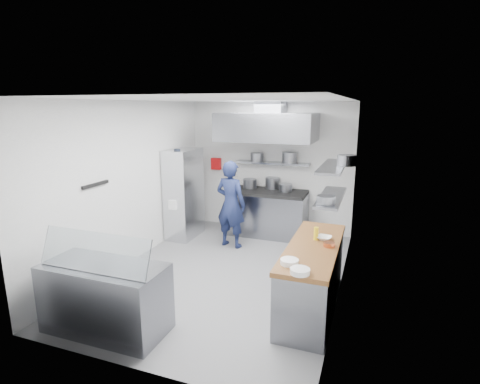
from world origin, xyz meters
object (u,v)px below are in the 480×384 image
at_px(display_case, 106,298).
at_px(gas_range, 268,214).
at_px(wire_rack, 184,194).
at_px(chef, 231,204).

bearing_deg(display_case, gas_range, 77.66).
bearing_deg(wire_rack, chef, -11.01).
xyz_separation_m(gas_range, chef, (-0.50, -0.93, 0.40)).
distance_m(gas_range, chef, 1.13).
bearing_deg(chef, gas_range, -108.53).
height_order(wire_rack, display_case, wire_rack).
height_order(chef, display_case, chef).
relative_size(chef, wire_rack, 0.92).
bearing_deg(display_case, wire_rack, 102.19).
bearing_deg(wire_rack, display_case, -77.81).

